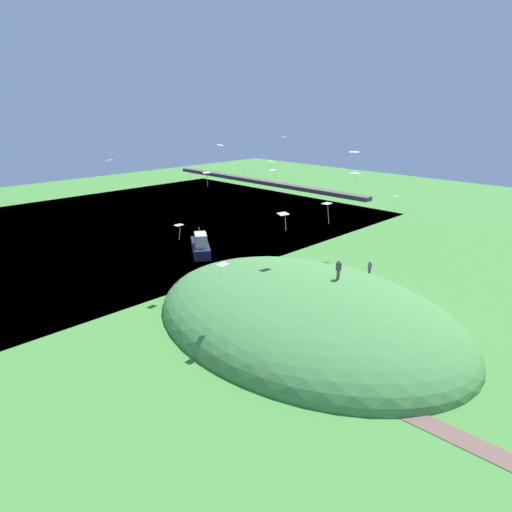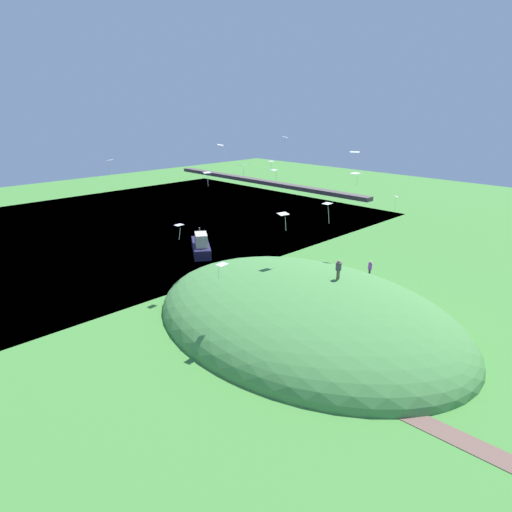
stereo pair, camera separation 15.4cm
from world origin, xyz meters
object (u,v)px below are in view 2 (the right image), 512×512
object	(u,v)px
kite_4	(274,170)
kite_9	(327,205)
person_watching_kites	(370,267)
kite_1	(355,153)
person_near_shore	(339,267)
kite_6	(355,174)
boat_on_lake	(201,246)
kite_10	(283,215)
kite_0	(109,161)
kite_11	(396,198)
kite_7	(285,137)
kite_5	(271,162)
kite_8	(179,226)
kite_13	(222,265)
kite_3	(244,165)
kite_2	(221,146)
kite_12	(207,173)

from	to	relation	value
kite_4	kite_9	bearing A→B (deg)	-25.25
person_watching_kites	kite_1	xyz separation A→B (m)	(-5.69, 4.64, 10.24)
person_near_shore	kite_6	distance (m)	11.70
boat_on_lake	kite_10	world-z (taller)	kite_10
kite_0	kite_11	distance (m)	30.09
kite_7	kite_11	world-z (taller)	kite_7
kite_5	kite_8	xyz separation A→B (m)	(10.61, -23.44, -2.90)
kite_5	boat_on_lake	bearing A→B (deg)	-82.71
kite_4	kite_8	xyz separation A→B (m)	(8.98, -22.31, -1.96)
person_near_shore	kite_13	bearing A→B (deg)	162.73
person_near_shore	person_watching_kites	size ratio (longest dim) A/B	0.93
kite_8	kite_9	xyz separation A→B (m)	(5.08, 15.67, 0.38)
kite_4	kite_9	xyz separation A→B (m)	(14.07, -6.63, -1.58)
kite_0	kite_13	size ratio (longest dim) A/B	1.50
kite_1	kite_3	size ratio (longest dim) A/B	1.24
kite_13	person_watching_kites	bearing A→B (deg)	83.50
person_watching_kites	kite_8	world-z (taller)	kite_8
boat_on_lake	kite_5	bearing A→B (deg)	131.29
kite_4	kite_11	distance (m)	19.33
person_watching_kites	kite_4	size ratio (longest dim) A/B	1.19
kite_10	kite_13	distance (m)	9.53
boat_on_lake	kite_4	world-z (taller)	kite_4
kite_4	kite_6	xyz separation A→B (m)	(17.85, -7.53, 2.19)
kite_4	kite_11	xyz separation A→B (m)	(19.25, -1.54, -0.85)
kite_5	kite_3	bearing A→B (deg)	-58.11
kite_1	kite_3	distance (m)	11.92
kite_13	boat_on_lake	bearing A→B (deg)	146.31
boat_on_lake	kite_2	size ratio (longest dim) A/B	5.48
person_near_shore	kite_7	distance (m)	26.78
kite_5	kite_13	xyz separation A→B (m)	(20.40, -26.69, -3.37)
boat_on_lake	kite_3	world-z (taller)	kite_3
kite_6	kite_9	size ratio (longest dim) A/B	0.54
boat_on_lake	kite_5	xyz separation A→B (m)	(-1.83, 14.31, 8.82)
kite_0	kite_6	bearing A→B (deg)	40.32
kite_5	kite_7	world-z (taller)	kite_7
kite_10	kite_8	bearing A→B (deg)	-142.36
kite_2	kite_13	world-z (taller)	kite_2
kite_4	kite_13	distance (m)	31.81
kite_6	kite_4	bearing A→B (deg)	157.12
kite_5	kite_13	world-z (taller)	kite_5
kite_8	kite_2	bearing A→B (deg)	94.97
kite_5	kite_8	bearing A→B (deg)	-65.65
boat_on_lake	kite_6	distance (m)	21.08
kite_6	kite_10	distance (m)	9.46
kite_13	kite_9	bearing A→B (deg)	103.97
kite_9	kite_2	bearing A→B (deg)	-119.12
boat_on_lake	kite_5	distance (m)	16.91
kite_11	kite_12	bearing A→B (deg)	-148.78
kite_11	kite_3	bearing A→B (deg)	-142.30
boat_on_lake	person_watching_kites	distance (m)	21.16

